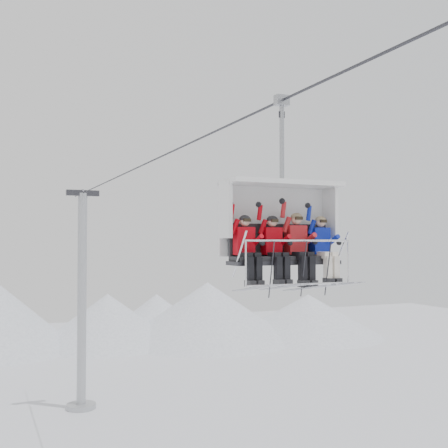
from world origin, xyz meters
name	(u,v)px	position (x,y,z in m)	size (l,w,h in m)	color
ridgeline	(28,321)	(-1.58, 42.05, 2.84)	(72.00, 21.00, 7.00)	white
lift_tower_right	(82,314)	(0.00, 22.00, 5.78)	(2.00, 1.80, 13.48)	#A4A7AB
haul_cable	(224,127)	(0.00, 0.00, 13.30)	(0.06, 0.06, 50.00)	#313136
chairlift_carrier	(279,222)	(0.00, -2.94, 10.72)	(2.58, 1.17, 3.98)	black
skier_far_left	(247,247)	(-0.92, -3.25, 10.19)	(0.39, 1.69, 1.55)	red
skier_center_left	(274,247)	(-0.29, -3.26, 10.19)	(0.38, 1.69, 1.54)	#B7030E
skier_center_right	(298,246)	(0.29, -3.25, 10.22)	(0.42, 1.69, 1.65)	red
skier_far_right	(323,247)	(0.90, -3.25, 10.19)	(0.39, 1.69, 1.56)	#1023AD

